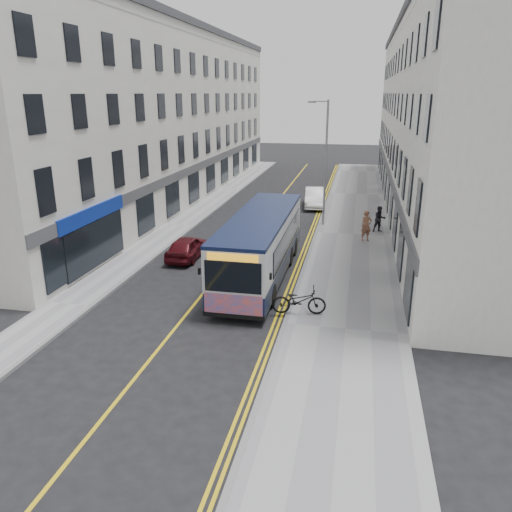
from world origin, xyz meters
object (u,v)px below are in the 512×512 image
at_px(streetlamp, 325,159).
at_px(pedestrian_far, 380,219).
at_px(pedestrian_near, 366,226).
at_px(city_bus, 261,244).
at_px(bicycle, 299,301).
at_px(car_white, 315,198).
at_px(car_maroon, 187,247).

height_order(streetlamp, pedestrian_far, streetlamp).
bearing_deg(streetlamp, pedestrian_near, -49.43).
xyz_separation_m(streetlamp, city_bus, (-2.08, -10.32, -2.71)).
height_order(streetlamp, bicycle, streetlamp).
relative_size(streetlamp, pedestrian_near, 4.49).
distance_m(bicycle, car_white, 20.10).
relative_size(streetlamp, bicycle, 3.80).
bearing_deg(bicycle, car_white, -4.79).
relative_size(car_white, car_maroon, 1.21).
bearing_deg(streetlamp, car_maroon, -128.05).
xyz_separation_m(streetlamp, bicycle, (0.23, -14.26, -3.71)).
bearing_deg(city_bus, streetlamp, 78.59).
bearing_deg(car_white, car_maroon, -116.07).
distance_m(streetlamp, bicycle, 14.73).
relative_size(bicycle, car_maroon, 0.58).
height_order(city_bus, car_maroon, city_bus).
relative_size(city_bus, pedestrian_near, 5.91).
distance_m(pedestrian_near, car_white, 9.86).
bearing_deg(pedestrian_near, bicycle, -127.18).
bearing_deg(streetlamp, pedestrian_far, -17.40).
xyz_separation_m(pedestrian_near, car_maroon, (-9.27, -4.96, -0.40)).
relative_size(pedestrian_near, car_white, 0.41).
height_order(pedestrian_near, car_white, pedestrian_near).
bearing_deg(pedestrian_near, streetlamp, 106.64).
bearing_deg(streetlamp, bicycle, -89.07).
relative_size(streetlamp, car_maroon, 2.21).
height_order(city_bus, car_white, city_bus).
xyz_separation_m(car_white, car_maroon, (-5.47, -14.05, -0.10)).
height_order(pedestrian_far, car_maroon, pedestrian_far).
bearing_deg(city_bus, pedestrian_near, 55.14).
bearing_deg(streetlamp, car_white, 99.64).
bearing_deg(car_maroon, pedestrian_near, -150.90).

